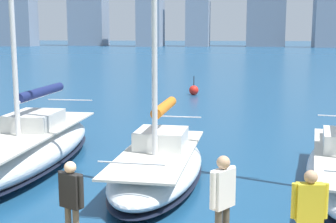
% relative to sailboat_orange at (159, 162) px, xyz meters
% --- Properties ---
extents(sailboat_orange, '(2.63, 6.96, 12.61)m').
position_rel_sailboat_orange_xyz_m(sailboat_orange, '(0.00, 0.00, 0.00)').
color(sailboat_orange, silver).
rests_on(sailboat_orange, ground).
extents(sailboat_navy, '(2.64, 9.08, 10.33)m').
position_rel_sailboat_orange_xyz_m(sailboat_navy, '(4.58, -0.94, 0.05)').
color(sailboat_navy, silver).
rests_on(sailboat_navy, ground).
extents(person_yellow_shirt, '(0.60, 0.25, 1.66)m').
position_rel_sailboat_orange_xyz_m(person_yellow_shirt, '(-3.56, 5.74, 0.94)').
color(person_yellow_shirt, gray).
rests_on(person_yellow_shirt, dock_pier).
extents(person_black_shirt, '(0.55, 0.35, 1.62)m').
position_rel_sailboat_orange_xyz_m(person_black_shirt, '(0.57, 5.71, 0.92)').
color(person_black_shirt, '#4C473D').
rests_on(person_black_shirt, dock_pier).
extents(person_white_shirt, '(0.44, 0.55, 1.77)m').
position_rel_sailboat_orange_xyz_m(person_white_shirt, '(-2.12, 5.48, 1.01)').
color(person_white_shirt, '#4C473D').
rests_on(person_white_shirt, dock_pier).
extents(channel_buoy, '(0.70, 0.70, 1.40)m').
position_rel_sailboat_orange_xyz_m(channel_buoy, '(1.10, -20.72, -0.30)').
color(channel_buoy, red).
rests_on(channel_buoy, ground).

